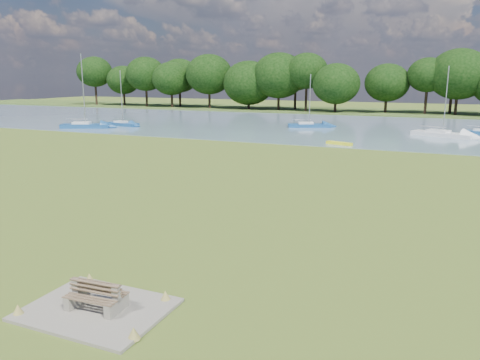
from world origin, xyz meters
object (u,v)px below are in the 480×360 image
at_px(sailboat_0, 123,123).
at_px(sailboat_5, 309,124).
at_px(bench_pair, 96,296).
at_px(sailboat_3, 85,124).
at_px(kayak, 339,143).
at_px(sailboat_1, 442,133).

relative_size(sailboat_0, sailboat_5, 1.08).
relative_size(bench_pair, sailboat_5, 0.25).
relative_size(sailboat_0, sailboat_3, 0.79).
bearing_deg(sailboat_0, kayak, -1.86).
bearing_deg(sailboat_3, sailboat_0, 32.24).
bearing_deg(bench_pair, kayak, 87.27).
bearing_deg(sailboat_5, sailboat_0, 177.46).
distance_m(sailboat_0, sailboat_1, 42.31).
bearing_deg(sailboat_0, bench_pair, -44.02).
height_order(kayak, sailboat_5, sailboat_5).
height_order(kayak, sailboat_0, sailboat_0).
distance_m(kayak, sailboat_0, 32.96).
xyz_separation_m(kayak, sailboat_3, (-35.26, 2.11, 0.39)).
relative_size(kayak, sailboat_1, 0.35).
distance_m(sailboat_3, sailboat_5, 30.76).
xyz_separation_m(bench_pair, sailboat_3, (-35.86, 40.11, 0.10)).
height_order(sailboat_3, sailboat_5, sailboat_3).
xyz_separation_m(sailboat_1, sailboat_5, (-17.14, 3.75, -0.01)).
height_order(sailboat_0, sailboat_1, sailboat_1).
bearing_deg(kayak, sailboat_3, -165.43).
bearing_deg(sailboat_3, kayak, -27.24).
bearing_deg(bench_pair, sailboat_3, 128.16).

